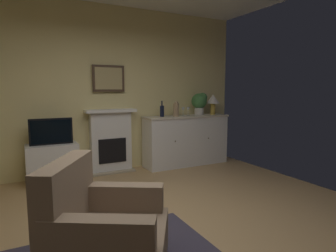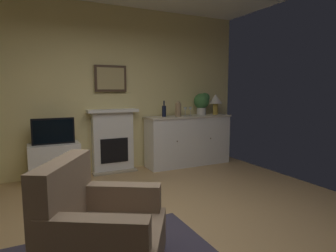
{
  "view_description": "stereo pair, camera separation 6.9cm",
  "coord_description": "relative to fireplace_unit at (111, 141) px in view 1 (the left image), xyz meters",
  "views": [
    {
      "loc": [
        -1.18,
        -2.35,
        1.43
      ],
      "look_at": [
        0.38,
        0.65,
        1.0
      ],
      "focal_mm": 30.6,
      "sensor_mm": 36.0,
      "label": 1
    },
    {
      "loc": [
        -1.12,
        -2.38,
        1.43
      ],
      "look_at": [
        0.38,
        0.65,
        1.0
      ],
      "focal_mm": 30.6,
      "sensor_mm": 36.0,
      "label": 2
    }
  ],
  "objects": [
    {
      "name": "tv_set",
      "position": [
        -0.98,
        -0.19,
        0.25
      ],
      "size": [
        0.62,
        0.07,
        0.4
      ],
      "color": "black",
      "rests_on": "tv_cabinet"
    },
    {
      "name": "wine_glass_left",
      "position": [
        1.33,
        -0.2,
        0.52
      ],
      "size": [
        0.07,
        0.07,
        0.16
      ],
      "color": "silver",
      "rests_on": "sideboard_cabinet"
    },
    {
      "name": "ground_plane",
      "position": [
        -0.2,
        -2.46,
        -0.6
      ],
      "size": [
        5.48,
        5.24,
        0.1
      ],
      "primitive_type": "cube",
      "color": "tan",
      "rests_on": "ground"
    },
    {
      "name": "armchair",
      "position": [
        -0.88,
        -2.81,
        -0.17
      ],
      "size": [
        1.08,
        1.06,
        0.92
      ],
      "color": "#8C7259",
      "rests_on": "ground_plane"
    },
    {
      "name": "vase_decorative",
      "position": [
        1.17,
        -0.23,
        0.53
      ],
      "size": [
        0.11,
        0.11,
        0.28
      ],
      "color": "#9E7F5B",
      "rests_on": "sideboard_cabinet"
    },
    {
      "name": "wine_glass_center",
      "position": [
        1.44,
        -0.2,
        0.52
      ],
      "size": [
        0.07,
        0.07,
        0.16
      ],
      "color": "silver",
      "rests_on": "sideboard_cabinet"
    },
    {
      "name": "sideboard_cabinet",
      "position": [
        1.42,
        -0.18,
        -0.08
      ],
      "size": [
        1.66,
        0.49,
        0.94
      ],
      "color": "white",
      "rests_on": "ground_plane"
    },
    {
      "name": "wall_rear",
      "position": [
        -0.2,
        0.13,
        0.88
      ],
      "size": [
        5.48,
        0.06,
        2.86
      ],
      "primitive_type": "cube",
      "color": "#EAD68C",
      "rests_on": "ground_plane"
    },
    {
      "name": "table_lamp",
      "position": [
        2.03,
        -0.18,
        0.67
      ],
      "size": [
        0.26,
        0.26,
        0.4
      ],
      "color": "#B79338",
      "rests_on": "sideboard_cabinet"
    },
    {
      "name": "wine_bottle",
      "position": [
        0.93,
        -0.14,
        0.5
      ],
      "size": [
        0.08,
        0.08,
        0.29
      ],
      "color": "black",
      "rests_on": "sideboard_cabinet"
    },
    {
      "name": "potted_plant_small",
      "position": [
        1.75,
        -0.13,
        0.65
      ],
      "size": [
        0.3,
        0.3,
        0.43
      ],
      "color": "beige",
      "rests_on": "sideboard_cabinet"
    },
    {
      "name": "fireplace_unit",
      "position": [
        0.0,
        0.0,
        0.0
      ],
      "size": [
        0.87,
        0.3,
        1.1
      ],
      "color": "white",
      "rests_on": "ground_plane"
    },
    {
      "name": "tv_cabinet",
      "position": [
        -0.98,
        -0.16,
        -0.25
      ],
      "size": [
        0.75,
        0.42,
        0.6
      ],
      "color": "white",
      "rests_on": "ground_plane"
    },
    {
      "name": "framed_picture",
      "position": [
        0.0,
        0.05,
        1.07
      ],
      "size": [
        0.55,
        0.04,
        0.45
      ],
      "color": "#473323"
    }
  ]
}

